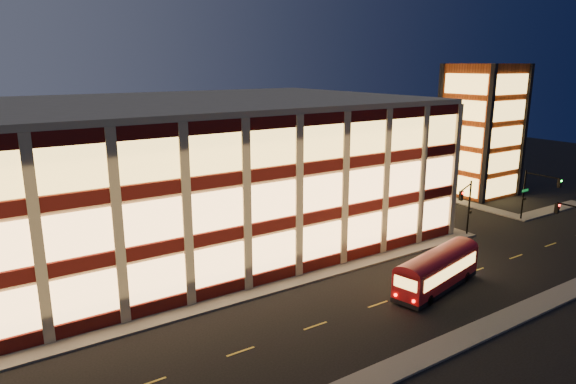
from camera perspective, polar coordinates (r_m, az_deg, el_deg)
ground at (r=42.82m, az=0.35°, el=-10.73°), size 200.00×200.00×0.00m
sidewalk_office_south at (r=42.12m, az=-3.88°, el=-11.09°), size 54.00×2.00×0.15m
sidewalk_office_east at (r=68.91m, az=8.25°, el=-1.13°), size 2.00×30.00×0.15m
sidewalk_tower_south at (r=72.43m, az=27.05°, el=-1.81°), size 14.00×2.00×0.15m
sidewalk_tower_west at (r=76.53m, az=14.39°, el=0.09°), size 2.00×30.00×0.15m
sidewalk_near at (r=34.12m, az=13.35°, el=-17.96°), size 100.00×2.00×0.15m
office_building at (r=53.67m, az=-12.48°, el=2.22°), size 50.45×30.45×14.50m
stair_tower at (r=76.47m, az=20.64°, el=6.43°), size 8.60×8.60×18.00m
traffic_signal_far at (r=56.42m, az=19.22°, el=-0.95°), size 3.79×1.87×6.00m
traffic_signal_right at (r=65.20m, az=25.85°, el=0.36°), size 1.20×4.37×6.00m
trolley_bus at (r=43.84m, az=16.26°, el=-8.13°), size 10.00×4.41×3.29m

